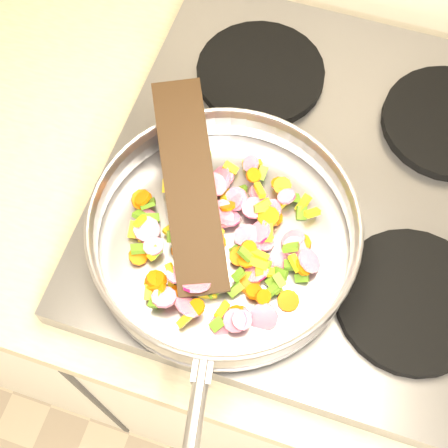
% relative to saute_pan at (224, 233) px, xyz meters
% --- Properties ---
extents(cooktop, '(0.60, 0.60, 0.04)m').
position_rel_saute_pan_xyz_m(cooktop, '(0.10, 0.14, -0.07)').
color(cooktop, '#939399').
rests_on(cooktop, counter_top).
extents(grate_fl, '(0.19, 0.19, 0.02)m').
position_rel_saute_pan_xyz_m(grate_fl, '(-0.04, 0.00, -0.04)').
color(grate_fl, black).
rests_on(grate_fl, cooktop).
extents(grate_fr, '(0.19, 0.19, 0.02)m').
position_rel_saute_pan_xyz_m(grate_fr, '(0.24, 0.00, -0.04)').
color(grate_fr, black).
rests_on(grate_fr, cooktop).
extents(grate_bl, '(0.19, 0.19, 0.02)m').
position_rel_saute_pan_xyz_m(grate_bl, '(-0.04, 0.28, -0.04)').
color(grate_bl, black).
rests_on(grate_bl, cooktop).
extents(saute_pan, '(0.38, 0.54, 0.06)m').
position_rel_saute_pan_xyz_m(saute_pan, '(0.00, 0.00, 0.00)').
color(saute_pan, '#9E9EA5').
rests_on(saute_pan, grate_fl).
extents(vegetable_heap, '(0.26, 0.25, 0.05)m').
position_rel_saute_pan_xyz_m(vegetable_heap, '(-0.00, -0.00, -0.01)').
color(vegetable_heap, '#DB1564').
rests_on(vegetable_heap, saute_pan).
extents(wooden_spatula, '(0.18, 0.27, 0.07)m').
position_rel_saute_pan_xyz_m(wooden_spatula, '(-0.06, 0.04, 0.02)').
color(wooden_spatula, black).
rests_on(wooden_spatula, saute_pan).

